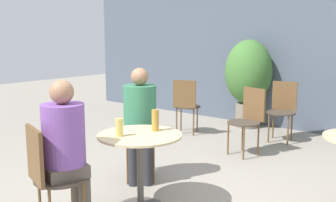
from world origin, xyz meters
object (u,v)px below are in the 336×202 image
(bistro_chair_2, at_px, (186,102))
(bistro_chair_1, at_px, (48,170))
(bistro_chair_4, at_px, (283,106))
(potted_plant_0, at_px, (248,76))
(seated_person_0, at_px, (140,116))
(bistro_chair_3, at_px, (249,115))
(beer_glass_0, at_px, (119,127))
(bistro_chair_0, at_px, (140,130))
(cafe_table_near, at_px, (140,153))
(seated_person_1, at_px, (66,143))
(beer_glass_1, at_px, (155,120))

(bistro_chair_2, bearing_deg, bistro_chair_1, 85.35)
(bistro_chair_4, height_order, potted_plant_0, potted_plant_0)
(seated_person_0, xyz_separation_m, potted_plant_0, (-0.33, 3.04, 0.16))
(bistro_chair_3, xyz_separation_m, beer_glass_0, (-0.06, -2.30, 0.25))
(bistro_chair_0, relative_size, bistro_chair_1, 1.00)
(cafe_table_near, bearing_deg, bistro_chair_3, 90.94)
(bistro_chair_3, bearing_deg, seated_person_1, -79.03)
(bistro_chair_4, relative_size, beer_glass_1, 4.44)
(bistro_chair_2, distance_m, seated_person_0, 2.13)
(bistro_chair_4, xyz_separation_m, beer_glass_0, (-0.11, -3.26, 0.25))
(bistro_chair_1, xyz_separation_m, beer_glass_1, (0.27, 0.98, 0.27))
(cafe_table_near, xyz_separation_m, beer_glass_1, (0.02, 0.18, 0.27))
(bistro_chair_0, height_order, bistro_chair_4, same)
(bistro_chair_3, xyz_separation_m, seated_person_0, (-0.43, -1.64, 0.20))
(potted_plant_0, bearing_deg, cafe_table_near, -77.28)
(cafe_table_near, bearing_deg, bistro_chair_4, 89.57)
(bistro_chair_2, xyz_separation_m, beer_glass_0, (1.22, -2.61, 0.25))
(beer_glass_0, relative_size, potted_plant_0, 0.11)
(bistro_chair_4, distance_m, beer_glass_0, 3.27)
(bistro_chair_3, height_order, bistro_chair_4, same)
(cafe_table_near, relative_size, seated_person_1, 0.62)
(bistro_chair_1, height_order, bistro_chair_4, same)
(bistro_chair_2, bearing_deg, bistro_chair_4, -176.88)
(bistro_chair_2, bearing_deg, bistro_chair_0, 89.07)
(bistro_chair_2, distance_m, seated_person_1, 3.30)
(bistro_chair_1, distance_m, bistro_chair_3, 2.94)
(bistro_chair_0, relative_size, seated_person_1, 0.72)
(beer_glass_1, bearing_deg, bistro_chair_1, -105.16)
(seated_person_1, bearing_deg, bistro_chair_3, -76.45)
(bistro_chair_4, relative_size, potted_plant_0, 0.59)
(bistro_chair_2, bearing_deg, bistro_chair_3, 143.56)
(bistro_chair_0, bearing_deg, beer_glass_0, -101.28)
(seated_person_0, bearing_deg, bistro_chair_0, 90.00)
(bistro_chair_1, relative_size, bistro_chair_2, 1.00)
(bistro_chair_0, bearing_deg, seated_person_1, -116.71)
(bistro_chair_0, xyz_separation_m, potted_plant_0, (-0.23, 2.93, 0.36))
(bistro_chair_3, bearing_deg, beer_glass_0, -77.06)
(bistro_chair_0, xyz_separation_m, beer_glass_1, (0.59, -0.42, 0.27))
(bistro_chair_3, distance_m, seated_person_1, 2.80)
(bistro_chair_1, relative_size, seated_person_0, 0.71)
(bistro_chair_0, bearing_deg, bistro_chair_1, -120.00)
(bistro_chair_1, distance_m, beer_glass_0, 0.70)
(cafe_table_near, xyz_separation_m, bistro_chair_1, (-0.24, -0.80, 0.00))
(bistro_chair_4, bearing_deg, seated_person_1, -104.84)
(bistro_chair_3, xyz_separation_m, potted_plant_0, (-0.76, 1.40, 0.36))
(cafe_table_near, relative_size, beer_glass_0, 4.79)
(bistro_chair_2, bearing_deg, beer_glass_1, 97.66)
(bistro_chair_4, bearing_deg, beer_glass_0, -103.46)
(bistro_chair_1, bearing_deg, bistro_chair_2, -54.89)
(bistro_chair_2, relative_size, beer_glass_1, 4.44)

